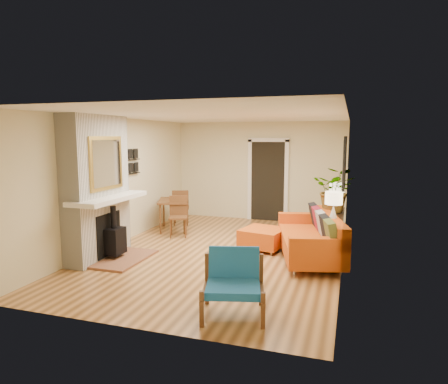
{
  "coord_description": "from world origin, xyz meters",
  "views": [
    {
      "loc": [
        2.35,
        -7.1,
        2.22
      ],
      "look_at": [
        0.0,
        0.2,
        1.15
      ],
      "focal_mm": 32.0,
      "sensor_mm": 36.0,
      "label": 1
    }
  ],
  "objects_px": {
    "blue_chair": "(233,279)",
    "lamp_near": "(334,203)",
    "ottoman": "(263,237)",
    "sofa": "(314,237)",
    "dining_table": "(176,206)",
    "console_table": "(334,222)",
    "lamp_far": "(337,193)",
    "houseplant": "(336,190)"
  },
  "relations": [
    {
      "from": "sofa",
      "to": "ottoman",
      "type": "height_order",
      "value": "sofa"
    },
    {
      "from": "dining_table",
      "to": "console_table",
      "type": "height_order",
      "value": "dining_table"
    },
    {
      "from": "ottoman",
      "to": "lamp_far",
      "type": "distance_m",
      "value": 1.82
    },
    {
      "from": "blue_chair",
      "to": "console_table",
      "type": "xyz_separation_m",
      "value": [
        1.09,
        3.18,
        0.14
      ]
    },
    {
      "from": "sofa",
      "to": "console_table",
      "type": "bearing_deg",
      "value": 57.58
    },
    {
      "from": "ottoman",
      "to": "sofa",
      "type": "bearing_deg",
      "value": -16.95
    },
    {
      "from": "blue_chair",
      "to": "lamp_near",
      "type": "height_order",
      "value": "lamp_near"
    },
    {
      "from": "console_table",
      "to": "lamp_near",
      "type": "relative_size",
      "value": 3.43
    },
    {
      "from": "ottoman",
      "to": "lamp_far",
      "type": "relative_size",
      "value": 1.75
    },
    {
      "from": "sofa",
      "to": "console_table",
      "type": "height_order",
      "value": "sofa"
    },
    {
      "from": "dining_table",
      "to": "ottoman",
      "type": "bearing_deg",
      "value": -21.86
    },
    {
      "from": "dining_table",
      "to": "lamp_near",
      "type": "distance_m",
      "value": 3.94
    },
    {
      "from": "lamp_far",
      "to": "console_table",
      "type": "bearing_deg",
      "value": -90.0
    },
    {
      "from": "sofa",
      "to": "dining_table",
      "type": "relative_size",
      "value": 1.42
    },
    {
      "from": "ottoman",
      "to": "blue_chair",
      "type": "bearing_deg",
      "value": -85.06
    },
    {
      "from": "console_table",
      "to": "ottoman",
      "type": "bearing_deg",
      "value": -170.74
    },
    {
      "from": "lamp_near",
      "to": "lamp_far",
      "type": "height_order",
      "value": "same"
    },
    {
      "from": "sofa",
      "to": "console_table",
      "type": "distance_m",
      "value": 0.65
    },
    {
      "from": "sofa",
      "to": "blue_chair",
      "type": "distance_m",
      "value": 2.76
    },
    {
      "from": "sofa",
      "to": "dining_table",
      "type": "bearing_deg",
      "value": 159.6
    },
    {
      "from": "sofa",
      "to": "blue_chair",
      "type": "xyz_separation_m",
      "value": [
        -0.76,
        -2.65,
        0.05
      ]
    },
    {
      "from": "dining_table",
      "to": "lamp_far",
      "type": "bearing_deg",
      "value": -0.43
    },
    {
      "from": "sofa",
      "to": "blue_chair",
      "type": "relative_size",
      "value": 2.58
    },
    {
      "from": "console_table",
      "to": "lamp_near",
      "type": "xyz_separation_m",
      "value": [
        0.0,
        -0.7,
        0.49
      ]
    },
    {
      "from": "sofa",
      "to": "dining_table",
      "type": "height_order",
      "value": "dining_table"
    },
    {
      "from": "sofa",
      "to": "lamp_far",
      "type": "bearing_deg",
      "value": 74.47
    },
    {
      "from": "sofa",
      "to": "lamp_near",
      "type": "relative_size",
      "value": 4.45
    },
    {
      "from": "blue_chair",
      "to": "houseplant",
      "type": "xyz_separation_m",
      "value": [
        1.08,
        3.46,
        0.74
      ]
    },
    {
      "from": "console_table",
      "to": "lamp_far",
      "type": "relative_size",
      "value": 3.43
    },
    {
      "from": "ottoman",
      "to": "lamp_near",
      "type": "xyz_separation_m",
      "value": [
        1.35,
        -0.48,
        0.83
      ]
    },
    {
      "from": "blue_chair",
      "to": "console_table",
      "type": "relative_size",
      "value": 0.5
    },
    {
      "from": "lamp_near",
      "to": "dining_table",
      "type": "bearing_deg",
      "value": 158.93
    },
    {
      "from": "lamp_near",
      "to": "lamp_far",
      "type": "distance_m",
      "value": 1.38
    },
    {
      "from": "console_table",
      "to": "dining_table",
      "type": "bearing_deg",
      "value": 169.06
    },
    {
      "from": "lamp_near",
      "to": "houseplant",
      "type": "height_order",
      "value": "houseplant"
    },
    {
      "from": "lamp_near",
      "to": "blue_chair",
      "type": "bearing_deg",
      "value": -113.75
    },
    {
      "from": "lamp_near",
      "to": "ottoman",
      "type": "bearing_deg",
      "value": 160.3
    },
    {
      "from": "console_table",
      "to": "houseplant",
      "type": "relative_size",
      "value": 2.06
    },
    {
      "from": "ottoman",
      "to": "blue_chair",
      "type": "relative_size",
      "value": 1.01
    },
    {
      "from": "houseplant",
      "to": "console_table",
      "type": "bearing_deg",
      "value": -87.98
    },
    {
      "from": "houseplant",
      "to": "lamp_far",
      "type": "bearing_deg",
      "value": 88.55
    },
    {
      "from": "houseplant",
      "to": "lamp_near",
      "type": "bearing_deg",
      "value": -89.42
    }
  ]
}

